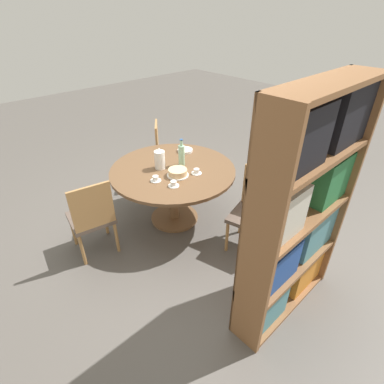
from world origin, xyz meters
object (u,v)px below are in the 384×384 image
(chair_c, at_px, (167,151))
(cake_main, at_px, (178,173))
(cup_c, at_px, (196,172))
(coffee_pot, at_px, (160,159))
(water_bottle, at_px, (182,155))
(cup_b, at_px, (156,179))
(chair_b, at_px, (254,210))
(bookshelf, at_px, (298,216))
(chair_a, at_px, (92,217))
(cup_a, at_px, (174,184))

(chair_c, distance_m, cake_main, 1.19)
(chair_c, height_order, cup_c, chair_c)
(chair_c, distance_m, coffee_pot, 1.02)
(water_bottle, height_order, cup_b, water_bottle)
(water_bottle, relative_size, cake_main, 1.35)
(chair_b, bearing_deg, bookshelf, -48.07)
(chair_a, height_order, cup_c, chair_a)
(chair_b, relative_size, cup_c, 7.79)
(chair_b, xyz_separation_m, bookshelf, (0.42, 0.65, 0.50))
(chair_a, bearing_deg, cake_main, 173.79)
(bookshelf, bearing_deg, chair_b, 57.27)
(chair_b, distance_m, coffee_pot, 1.18)
(chair_c, xyz_separation_m, cake_main, (0.62, 0.98, 0.27))
(bookshelf, xyz_separation_m, cup_b, (0.21, -1.50, -0.24))
(chair_a, height_order, chair_b, same)
(bookshelf, distance_m, cup_a, 1.32)
(coffee_pot, relative_size, cup_a, 2.15)
(bookshelf, relative_size, water_bottle, 6.07)
(water_bottle, bearing_deg, bookshelf, 81.69)
(bookshelf, distance_m, water_bottle, 1.60)
(bookshelf, height_order, water_bottle, bookshelf)
(water_bottle, relative_size, cup_b, 2.79)
(bookshelf, bearing_deg, chair_a, 117.63)
(water_bottle, distance_m, cup_a, 0.49)
(chair_b, distance_m, bookshelf, 0.92)
(cup_b, bearing_deg, cake_main, 163.45)
(chair_c, distance_m, cup_b, 1.28)
(coffee_pot, height_order, cake_main, coffee_pot)
(chair_c, bearing_deg, coffee_pot, 175.48)
(chair_b, xyz_separation_m, cup_a, (0.56, -0.64, 0.26))
(bookshelf, bearing_deg, chair_c, 74.80)
(chair_b, relative_size, chair_c, 1.00)
(chair_a, distance_m, cup_c, 1.19)
(chair_a, xyz_separation_m, coffee_pot, (-0.89, 0.00, 0.35))
(cup_a, bearing_deg, cake_main, -141.85)
(cup_b, relative_size, cup_c, 1.00)
(chair_a, distance_m, cake_main, 1.00)
(chair_c, bearing_deg, cake_main, -174.24)
(bookshelf, distance_m, cup_b, 1.53)
(cup_a, xyz_separation_m, cup_b, (0.07, -0.21, 0.00))
(cup_b, bearing_deg, coffee_pot, -137.22)
(chair_c, xyz_separation_m, cup_b, (0.86, 0.90, 0.26))
(cup_a, height_order, cup_b, same)
(water_bottle, height_order, cup_a, water_bottle)
(chair_a, bearing_deg, cup_b, 173.81)
(water_bottle, bearing_deg, chair_b, 101.39)
(water_bottle, xyz_separation_m, cup_a, (0.37, 0.29, -0.11))
(chair_a, distance_m, chair_b, 1.67)
(chair_b, relative_size, cup_a, 7.79)
(coffee_pot, relative_size, cake_main, 1.04)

